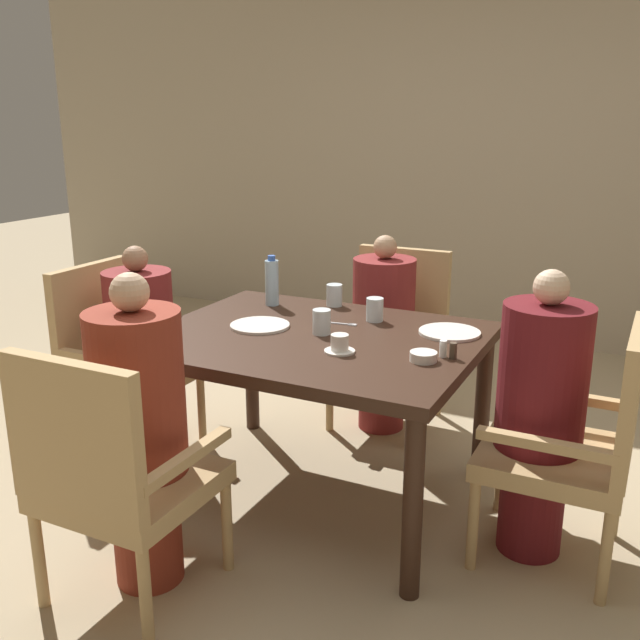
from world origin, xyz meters
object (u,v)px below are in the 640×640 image
object	(u,v)px
chair_right_side	(580,439)
glass_tall_far	(375,310)
diner_in_far_chair	(383,332)
chair_near_corner	(113,472)
bowl_small	(423,356)
plate_main_left	(260,325)
diner_in_right_chair	(540,413)
glass_tall_near	(334,295)
chair_left_side	(119,354)
plate_main_right	(450,332)
diner_in_left_chair	(142,350)
diner_in_near_chair	(140,430)
glass_tall_mid	(322,322)
water_bottle	(272,282)
chair_far_side	(393,332)
teacup_with_saucer	(340,345)

from	to	relation	value
chair_right_side	glass_tall_far	world-z (taller)	chair_right_side
diner_in_far_chair	chair_near_corner	xyz separation A→B (m)	(-0.27, -1.73, -0.04)
diner_in_far_chair	chair_right_side	bearing A→B (deg)	-36.48
chair_right_side	bowl_small	world-z (taller)	chair_right_side
chair_near_corner	bowl_small	world-z (taller)	chair_near_corner
plate_main_left	diner_in_right_chair	bearing A→B (deg)	-0.05
bowl_small	glass_tall_near	world-z (taller)	glass_tall_near
chair_left_side	plate_main_right	world-z (taller)	chair_left_side
diner_in_left_chair	diner_in_near_chair	bearing A→B (deg)	-50.28
diner_in_right_chair	glass_tall_mid	world-z (taller)	diner_in_right_chair
diner_in_left_chair	chair_near_corner	world-z (taller)	diner_in_left_chair
diner_in_near_chair	glass_tall_near	world-z (taller)	diner_in_near_chair
plate_main_right	water_bottle	bearing A→B (deg)	175.01
diner_in_left_chair	diner_in_near_chair	xyz separation A→B (m)	(0.66, -0.79, 0.05)
chair_left_side	glass_tall_near	world-z (taller)	chair_left_side
water_bottle	glass_tall_near	bearing A→B (deg)	23.30
chair_far_side	diner_in_right_chair	bearing A→B (deg)	-45.36
plate_main_right	teacup_with_saucer	distance (m)	0.52
chair_far_side	chair_right_side	distance (m)	1.42
diner_in_far_chair	plate_main_right	world-z (taller)	diner_in_far_chair
diner_in_far_chair	glass_tall_far	xyz separation A→B (m)	(0.15, -0.49, 0.26)
diner_in_left_chair	glass_tall_mid	distance (m)	0.98
diner_in_near_chair	glass_tall_mid	distance (m)	0.89
chair_far_side	diner_in_right_chair	size ratio (longest dim) A/B	0.84
chair_left_side	glass_tall_far	xyz separation A→B (m)	(1.22, 0.30, 0.30)
plate_main_right	bowl_small	bearing A→B (deg)	-88.31
diner_in_far_chair	diner_in_right_chair	world-z (taller)	diner_in_right_chair
diner_in_left_chair	diner_in_near_chair	world-z (taller)	diner_in_near_chair
chair_left_side	glass_tall_near	distance (m)	1.09
diner_in_right_chair	chair_near_corner	xyz separation A→B (m)	(-1.19, -0.94, -0.07)
chair_right_side	bowl_small	bearing A→B (deg)	-168.59
plate_main_left	glass_tall_near	distance (m)	0.48
diner_in_far_chair	plate_main_right	size ratio (longest dim) A/B	4.04
chair_far_side	teacup_with_saucer	distance (m)	1.14
chair_right_side	diner_in_near_chair	bearing A→B (deg)	-149.40
chair_right_side	glass_tall_near	xyz separation A→B (m)	(-1.20, 0.46, 0.30)
plate_main_right	diner_in_near_chair	bearing A→B (deg)	-125.95
chair_near_corner	bowl_small	size ratio (longest dim) A/B	9.03
chair_right_side	water_bottle	bearing A→B (deg)	166.86
chair_near_corner	glass_tall_mid	bearing A→B (deg)	73.31
diner_in_left_chair	chair_right_side	distance (m)	2.00
diner_in_left_chair	water_bottle	distance (m)	0.70
chair_right_side	water_bottle	xyz separation A→B (m)	(-1.47, 0.34, 0.36)
diner_in_far_chair	glass_tall_far	world-z (taller)	diner_in_far_chair
bowl_small	diner_in_near_chair	bearing A→B (deg)	-138.89
chair_far_side	teacup_with_saucer	world-z (taller)	chair_far_side
chair_near_corner	diner_in_right_chair	bearing A→B (deg)	38.15
plate_main_left	bowl_small	world-z (taller)	bowl_small
diner_in_near_chair	plate_main_left	size ratio (longest dim) A/B	4.40
glass_tall_near	diner_in_left_chair	bearing A→B (deg)	-150.08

